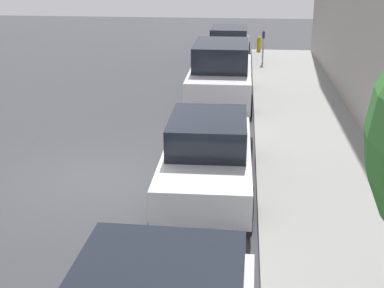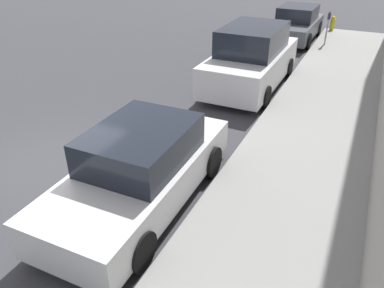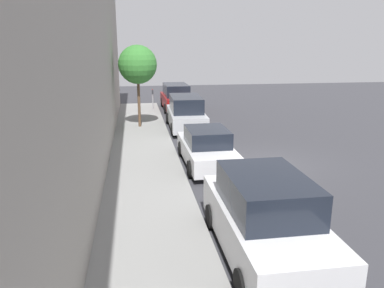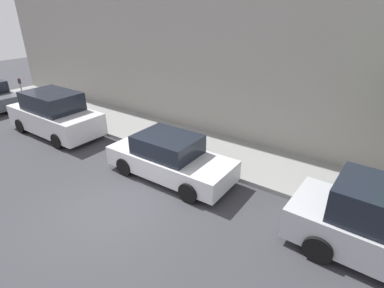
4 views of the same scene
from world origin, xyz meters
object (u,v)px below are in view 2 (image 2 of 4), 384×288
Objects in this scene: parked_sedan_fifth at (296,24)px; parking_meter_far at (328,24)px; parked_sedan_third at (141,169)px; fire_hydrant at (332,23)px; parked_suv_fourth at (251,59)px.

parking_meter_far is at bearing -28.89° from parked_sedan_fifth.
parked_sedan_third is 15.84m from fire_hydrant.
parked_sedan_third is 12.90m from parking_meter_far.
parked_suv_fourth is (-0.04, 6.80, 0.21)m from parked_sedan_third.
parked_suv_fourth reaches higher than parking_meter_far.
parked_suv_fourth is 6.84m from parked_sedan_fifth.
parking_meter_far is at bearing -88.08° from fire_hydrant.
parked_sedan_fifth is at bearing -123.16° from fire_hydrant.
parked_sedan_fifth is (0.04, 6.84, -0.21)m from parked_suv_fourth.
parking_meter_far reaches higher than parked_sedan_third.
parking_meter_far is at bearing 83.31° from parked_sedan_third.
parking_meter_far reaches higher than fire_hydrant.
parking_meter_far is (1.50, 12.80, 0.29)m from parked_sedan_third.
parked_suv_fourth is 6.96× the size of fire_hydrant.
parked_sedan_third and parked_sedan_fifth have the same top height.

